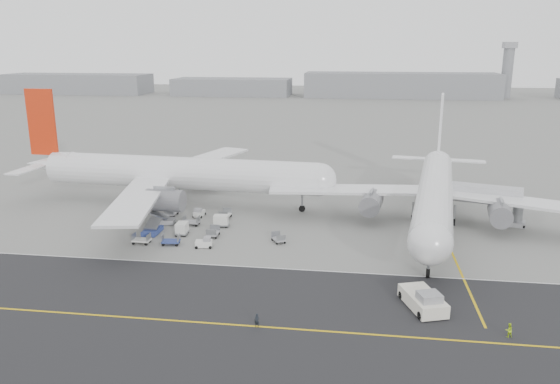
# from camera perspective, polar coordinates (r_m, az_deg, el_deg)

# --- Properties ---
(ground) EXTENTS (700.00, 700.00, 0.00)m
(ground) POSITION_cam_1_polar(r_m,az_deg,el_deg) (76.71, -4.43, -7.10)
(ground) COLOR gray
(ground) RESTS_ON ground
(taxiway) EXTENTS (220.00, 59.00, 0.03)m
(taxiway) POSITION_cam_1_polar(r_m,az_deg,el_deg) (59.83, -3.38, -13.78)
(taxiway) COLOR #262628
(taxiway) RESTS_ON ground
(horizon_buildings) EXTENTS (520.00, 28.00, 28.00)m
(horizon_buildings) POSITION_cam_1_polar(r_m,az_deg,el_deg) (330.91, 10.63, 9.73)
(horizon_buildings) COLOR gray
(horizon_buildings) RESTS_ON ground
(control_tower) EXTENTS (7.00, 7.00, 31.25)m
(control_tower) POSITION_cam_1_polar(r_m,az_deg,el_deg) (345.03, 22.67, 11.77)
(control_tower) COLOR gray
(control_tower) RESTS_ON ground
(airliner_a) EXTENTS (61.18, 60.37, 21.09)m
(airliner_a) POSITION_cam_1_polar(r_m,az_deg,el_deg) (103.30, -11.08, 2.00)
(airliner_a) COLOR white
(airliner_a) RESTS_ON ground
(airliner_b) EXTENTS (55.60, 56.60, 19.61)m
(airliner_b) POSITION_cam_1_polar(r_m,az_deg,el_deg) (93.27, 15.89, 0.04)
(airliner_b) COLOR white
(airliner_b) RESTS_ON ground
(pushback_tug) EXTENTS (5.23, 8.89, 2.53)m
(pushback_tug) POSITION_cam_1_polar(r_m,az_deg,el_deg) (64.83, 14.76, -10.88)
(pushback_tug) COLOR white
(pushback_tug) RESTS_ON ground
(jet_bridge) EXTENTS (17.15, 7.52, 6.42)m
(jet_bridge) POSITION_cam_1_polar(r_m,az_deg,el_deg) (97.81, 19.53, -0.29)
(jet_bridge) COLOR gray
(jet_bridge) RESTS_ON ground
(gse_cluster) EXTENTS (18.82, 22.67, 2.04)m
(gse_cluster) POSITION_cam_1_polar(r_m,az_deg,el_deg) (89.88, -9.70, -3.92)
(gse_cluster) COLOR #97979C
(gse_cluster) RESTS_ON ground
(stray_dolly) EXTENTS (2.51, 2.84, 1.49)m
(stray_dolly) POSITION_cam_1_polar(r_m,az_deg,el_deg) (83.20, -0.16, -5.26)
(stray_dolly) COLOR silver
(stray_dolly) RESTS_ON ground
(ground_crew_a) EXTENTS (0.64, 0.51, 1.56)m
(ground_crew_a) POSITION_cam_1_polar(r_m,az_deg,el_deg) (59.19, -2.43, -13.27)
(ground_crew_a) COLOR black
(ground_crew_a) RESTS_ON ground
(ground_crew_b) EXTENTS (0.88, 0.77, 1.55)m
(ground_crew_b) POSITION_cam_1_polar(r_m,az_deg,el_deg) (61.96, 22.80, -13.16)
(ground_crew_b) COLOR #B5E01A
(ground_crew_b) RESTS_ON ground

